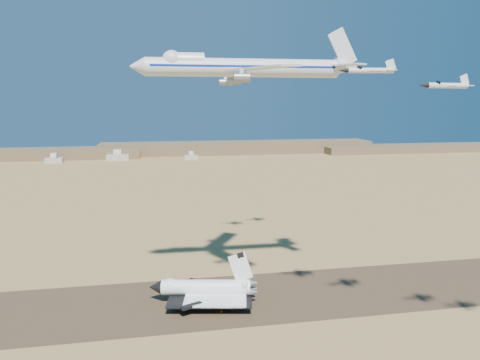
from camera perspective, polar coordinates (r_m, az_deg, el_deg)
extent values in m
plane|color=#AF884D|center=(192.98, -5.40, -14.56)|extent=(1200.00, 1200.00, 0.00)
cube|color=#4D3926|center=(192.97, -5.40, -14.55)|extent=(600.00, 50.00, 0.06)
cube|color=brown|center=(728.42, -27.19, 2.76)|extent=(380.00, 60.00, 14.00)
cube|color=brown|center=(731.77, -0.19, 3.98)|extent=(420.00, 60.00, 18.00)
cube|color=brown|center=(805.33, 20.25, 3.65)|extent=(300.00, 60.00, 11.00)
cube|color=#AFA89B|center=(661.71, -21.69, 2.24)|extent=(22.00, 14.00, 6.50)
cube|color=#AFA89B|center=(666.30, -14.68, 2.69)|extent=(30.00, 15.00, 7.50)
cube|color=#AFA89B|center=(657.42, -6.00, 2.77)|extent=(19.00, 12.50, 5.50)
cylinder|color=white|center=(189.42, -4.27, -12.90)|extent=(34.79, 12.38, 6.00)
cone|color=black|center=(191.80, -10.23, -12.74)|extent=(5.81, 6.51, 5.70)
sphere|color=white|center=(190.60, -8.55, -12.56)|extent=(5.57, 5.57, 5.57)
cube|color=white|center=(190.11, -2.93, -13.61)|extent=(28.01, 29.70, 0.96)
cube|color=black|center=(190.41, -3.59, -13.73)|extent=(36.42, 31.33, 0.54)
cube|color=white|center=(185.91, 0.06, -10.55)|extent=(9.89, 2.62, 12.34)
cylinder|color=gray|center=(192.74, -8.51, -14.10)|extent=(0.39, 0.39, 3.43)
cylinder|color=black|center=(193.19, -8.50, -14.40)|extent=(1.25, 0.70, 1.18)
cylinder|color=gray|center=(186.02, -2.33, -14.90)|extent=(0.39, 0.39, 3.43)
cylinder|color=black|center=(186.48, -2.33, -15.21)|extent=(1.25, 0.70, 1.18)
cylinder|color=gray|center=(195.82, -2.20, -13.61)|extent=(0.39, 0.39, 3.43)
cylinder|color=black|center=(196.26, -2.20, -13.91)|extent=(1.25, 0.70, 1.18)
cylinder|color=silver|center=(172.25, 0.49, 13.52)|extent=(69.88, 8.05, 6.57)
cone|color=silver|center=(169.68, -12.41, 13.37)|extent=(5.27, 6.67, 6.57)
sphere|color=silver|center=(169.79, -8.33, 14.28)|extent=(6.77, 6.77, 6.77)
cube|color=silver|center=(156.49, 2.35, 13.48)|extent=(22.11, 31.63, 0.72)
cube|color=silver|center=(188.66, 0.21, 12.79)|extent=(23.08, 31.36, 0.72)
cube|color=silver|center=(176.35, 13.13, 13.52)|extent=(10.38, 12.61, 0.51)
cube|color=silver|center=(188.70, 11.53, 13.29)|extent=(10.67, 12.57, 0.51)
cube|color=silver|center=(183.12, 12.38, 15.48)|extent=(11.71, 0.97, 14.66)
cylinder|color=gray|center=(162.56, 0.35, 12.24)|extent=(5.18, 2.78, 2.67)
cylinder|color=gray|center=(153.12, 0.19, 12.42)|extent=(5.18, 2.78, 2.67)
cylinder|color=gray|center=(180.75, -0.70, 11.96)|extent=(5.18, 2.78, 2.67)
cylinder|color=gray|center=(189.57, -1.77, 11.84)|extent=(5.18, 2.78, 2.67)
imported|color=orange|center=(184.84, -2.67, -15.34)|extent=(0.61, 0.73, 1.70)
imported|color=orange|center=(182.07, -2.29, -15.75)|extent=(0.73, 0.91, 1.64)
imported|color=orange|center=(183.75, -0.99, -15.51)|extent=(1.02, 0.92, 1.57)
cylinder|color=silver|center=(142.01, 15.66, 12.73)|extent=(13.18, 3.43, 1.53)
cone|color=black|center=(139.81, 12.52, 12.91)|extent=(3.01, 1.82, 1.42)
sphere|color=black|center=(141.08, 14.37, 13.03)|extent=(1.53, 1.53, 1.53)
cube|color=silver|center=(142.33, 16.08, 12.62)|extent=(5.06, 9.20, 0.27)
cube|color=silver|center=(143.77, 17.77, 12.59)|extent=(3.18, 5.75, 0.22)
cube|color=silver|center=(143.95, 17.89, 13.19)|extent=(3.31, 0.75, 3.69)
cylinder|color=silver|center=(140.05, 23.97, 10.47)|extent=(12.83, 2.96, 1.49)
cone|color=black|center=(135.14, 21.49, 10.69)|extent=(2.90, 1.69, 1.38)
sphere|color=black|center=(137.99, 22.97, 10.78)|extent=(1.49, 1.49, 1.49)
cube|color=silver|center=(140.74, 24.29, 10.36)|extent=(4.68, 8.87, 0.27)
cube|color=silver|center=(143.60, 25.58, 10.32)|extent=(2.94, 5.55, 0.21)
cube|color=silver|center=(143.80, 25.69, 10.90)|extent=(3.22, 0.64, 3.59)
cylinder|color=silver|center=(224.11, 1.80, 13.18)|extent=(11.78, 2.70, 1.37)
cone|color=black|center=(223.48, -0.04, 13.19)|extent=(2.66, 1.55, 1.27)
sphere|color=black|center=(223.86, 1.04, 13.31)|extent=(1.37, 1.37, 1.37)
cube|color=silver|center=(224.21, 2.06, 13.12)|extent=(4.29, 8.14, 0.24)
cube|color=silver|center=(224.69, 3.07, 13.16)|extent=(2.69, 5.09, 0.20)
cube|color=silver|center=(224.80, 3.13, 13.50)|extent=(2.96, 0.58, 3.30)
cylinder|color=silver|center=(235.84, 5.48, 12.67)|extent=(11.64, 2.81, 1.35)
cone|color=black|center=(233.15, 3.88, 12.73)|extent=(2.64, 1.56, 1.25)
sphere|color=black|center=(234.72, 4.82, 12.82)|extent=(1.35, 1.35, 1.35)
cube|color=silver|center=(236.21, 5.70, 12.62)|extent=(4.33, 8.08, 0.24)
cube|color=silver|center=(237.81, 6.57, 12.63)|extent=(2.72, 5.05, 0.19)
cube|color=silver|center=(237.97, 6.62, 12.95)|extent=(2.92, 0.61, 3.26)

